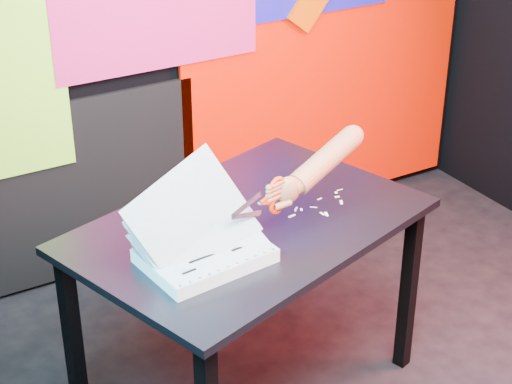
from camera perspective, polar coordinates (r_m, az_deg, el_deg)
room at (r=2.64m, az=11.70°, el=8.04°), size 3.01×3.01×2.71m
backdrop at (r=3.94m, az=-2.31°, el=9.15°), size 2.88×0.05×2.08m
work_table at (r=3.00m, az=-0.52°, el=-3.50°), size 1.37×1.11×0.75m
printout_stack at (r=2.72m, az=-3.47°, el=-4.05°), size 0.46×0.32×0.36m
scissors at (r=2.80m, az=1.17°, el=-0.35°), size 0.24×0.07×0.14m
hand_forearm at (r=2.93m, az=4.26°, el=1.84°), size 0.45×0.16×0.18m
paper_clippings at (r=3.05m, az=4.25°, el=-0.95°), size 0.29×0.14×0.00m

